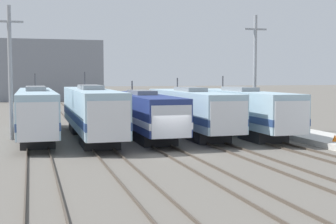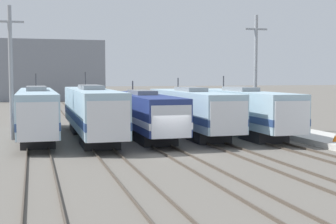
% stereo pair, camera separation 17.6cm
% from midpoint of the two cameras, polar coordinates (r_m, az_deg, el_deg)
% --- Properties ---
extents(ground_plane, '(400.00, 400.00, 0.00)m').
position_cam_midpoint_polar(ground_plane, '(30.92, 0.84, -5.10)').
color(ground_plane, '#666059').
extents(rail_pair_far_left, '(1.50, 120.00, 0.15)m').
position_cam_midpoint_polar(rail_pair_far_left, '(29.61, -15.31, -5.53)').
color(rail_pair_far_left, '#4C4238').
rests_on(rail_pair_far_left, ground_plane).
extents(rail_pair_center_left, '(1.51, 120.00, 0.15)m').
position_cam_midpoint_polar(rail_pair_center_left, '(29.96, -7.06, -5.29)').
color(rail_pair_center_left, '#4C4238').
rests_on(rail_pair_center_left, ground_plane).
extents(rail_pair_center, '(1.51, 120.00, 0.15)m').
position_cam_midpoint_polar(rail_pair_center, '(30.91, 0.84, -4.96)').
color(rail_pair_center, '#4C4238').
rests_on(rail_pair_center, ground_plane).
extents(rail_pair_center_right, '(1.51, 120.00, 0.15)m').
position_cam_midpoint_polar(rail_pair_center_right, '(32.40, 8.12, -4.57)').
color(rail_pair_center_right, '#4C4238').
rests_on(rail_pair_center_right, ground_plane).
extents(rail_pair_far_right, '(1.50, 120.00, 0.15)m').
position_cam_midpoint_polar(rail_pair_far_right, '(34.37, 14.67, -4.15)').
color(rail_pair_far_right, '#4C4238').
rests_on(rail_pair_far_right, ground_plane).
extents(locomotive_far_left, '(2.86, 19.40, 5.33)m').
position_cam_midpoint_polar(locomotive_far_left, '(39.82, -15.59, 0.05)').
color(locomotive_far_left, '#232326').
rests_on(locomotive_far_left, ground_plane).
extents(locomotive_center_left, '(3.01, 18.77, 5.48)m').
position_cam_midpoint_polar(locomotive_center_left, '(38.24, -9.14, 0.07)').
color(locomotive_center_left, '#232326').
rests_on(locomotive_center_left, ground_plane).
extents(locomotive_center, '(3.06, 17.55, 4.66)m').
position_cam_midpoint_polar(locomotive_center, '(38.96, -2.86, -0.13)').
color(locomotive_center, black).
rests_on(locomotive_center, ground_plane).
extents(locomotive_center_right, '(3.12, 16.73, 4.93)m').
position_cam_midpoint_polar(locomotive_center_right, '(40.17, 3.09, 0.16)').
color(locomotive_center_right, '#232326').
rests_on(locomotive_center_right, ground_plane).
extents(locomotive_far_right, '(3.03, 17.26, 5.11)m').
position_cam_midpoint_polar(locomotive_far_right, '(40.93, 9.19, 0.20)').
color(locomotive_far_right, '#232326').
rests_on(locomotive_far_right, ground_plane).
extents(catenary_tower_left, '(2.19, 0.32, 10.66)m').
position_cam_midpoint_polar(catenary_tower_left, '(39.27, -18.50, 4.79)').
color(catenary_tower_left, gray).
rests_on(catenary_tower_left, ground_plane).
extents(catenary_tower_right, '(2.19, 0.32, 10.66)m').
position_cam_midpoint_polar(catenary_tower_right, '(43.95, 10.73, 4.88)').
color(catenary_tower_right, gray).
rests_on(catenary_tower_right, ground_plane).
extents(traffic_cone, '(0.38, 0.38, 0.51)m').
position_cam_midpoint_polar(traffic_cone, '(35.62, 19.85, -3.00)').
color(traffic_cone, orange).
rests_on(traffic_cone, platform).
extents(depot_building, '(23.95, 9.91, 12.46)m').
position_cam_midpoint_polar(depot_building, '(101.72, -14.72, 4.90)').
color(depot_building, gray).
rests_on(depot_building, ground_plane).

